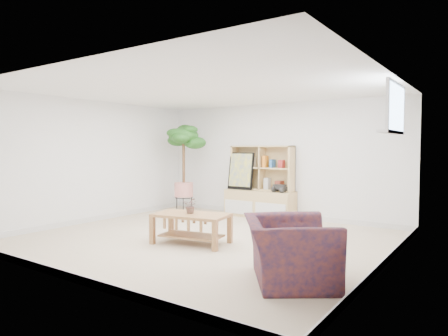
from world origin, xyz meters
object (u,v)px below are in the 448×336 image
Objects in this scene: storage_unit at (260,181)px; armchair at (289,246)px; coffee_table at (191,229)px; floor_tree at (184,169)px.

armchair is (2.28, -3.37, -0.36)m from storage_unit.
armchair is at bearing -31.13° from coffee_table.
floor_tree reaches higher than armchair.
coffee_table is 0.56× the size of floor_tree.
storage_unit reaches higher than coffee_table.
coffee_table is at bearing -83.73° from storage_unit.
storage_unit is 4.09m from armchair.
floor_tree is 1.87× the size of armchair.
armchair reaches higher than coffee_table.
floor_tree reaches higher than storage_unit.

